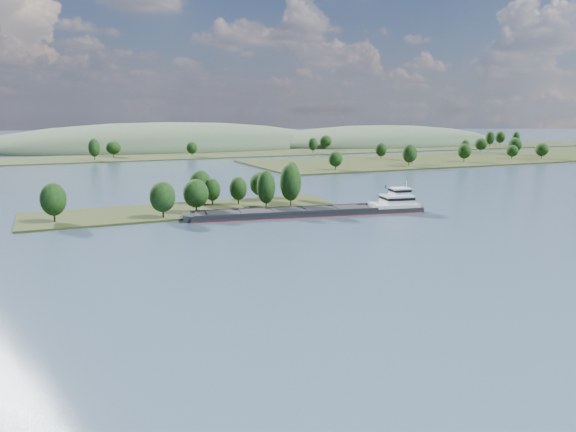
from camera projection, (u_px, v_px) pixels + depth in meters
name	position (u px, v px, depth m)	size (l,w,h in m)	color
ground	(250.00, 254.00, 126.54)	(1800.00, 1800.00, 0.00)	#384C61
tree_island	(205.00, 198.00, 181.14)	(100.00, 30.31, 15.76)	#242D14
right_bank	(482.00, 157.00, 379.23)	(320.00, 90.00, 14.11)	#242D14
back_shoreline	(123.00, 157.00, 381.94)	(900.00, 60.00, 16.04)	#242D14
hill_east	(380.00, 144.00, 544.11)	(260.00, 140.00, 36.00)	#3A5037
hill_west	(167.00, 147.00, 492.27)	(320.00, 160.00, 44.00)	#3A5037
cargo_barge	(323.00, 210.00, 175.26)	(75.93, 21.56, 10.21)	black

